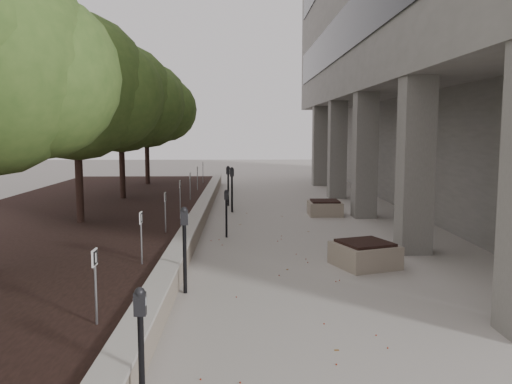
{
  "coord_description": "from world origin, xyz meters",
  "views": [
    {
      "loc": [
        -0.52,
        -5.95,
        2.81
      ],
      "look_at": [
        -0.19,
        7.15,
        1.28
      ],
      "focal_mm": 37.31,
      "sensor_mm": 36.0,
      "label": 1
    }
  ],
  "objects": [
    {
      "name": "planter_back",
      "position": [
        2.2,
        11.43,
        0.25
      ],
      "size": [
        1.08,
        1.08,
        0.5
      ],
      "primitive_type": null,
      "rotation": [
        0.0,
        0.0,
        -0.0
      ],
      "color": "gray",
      "rests_on": "ground"
    },
    {
      "name": "retaining_wall",
      "position": [
        -1.82,
        9.0,
        0.25
      ],
      "size": [
        0.39,
        26.0,
        0.5
      ],
      "primitive_type": null,
      "color": "gray",
      "rests_on": "ground"
    },
    {
      "name": "crabapple_tree_4",
      "position": [
        -4.8,
        13.0,
        3.12
      ],
      "size": [
        4.6,
        4.0,
        5.44
      ],
      "primitive_type": null,
      "color": "#365420",
      "rests_on": "planting_bed"
    },
    {
      "name": "parking_meter_2",
      "position": [
        -1.52,
        3.04,
        0.76
      ],
      "size": [
        0.16,
        0.13,
        1.51
      ],
      "primitive_type": null,
      "rotation": [
        0.0,
        0.0,
        0.13
      ],
      "color": "black",
      "rests_on": "ground"
    },
    {
      "name": "crabapple_tree_3",
      "position": [
        -4.8,
        8.0,
        3.12
      ],
      "size": [
        4.6,
        4.0,
        5.44
      ],
      "primitive_type": null,
      "color": "#365420",
      "rests_on": "planting_bed"
    },
    {
      "name": "parking_meter_4",
      "position": [
        -0.89,
        12.17,
        0.78
      ],
      "size": [
        0.17,
        0.13,
        1.56
      ],
      "primitive_type": null,
      "rotation": [
        0.0,
        0.0,
        0.14
      ],
      "color": "black",
      "rests_on": "ground"
    },
    {
      "name": "parking_sign_7",
      "position": [
        -2.35,
        15.5,
        0.88
      ],
      "size": [
        0.04,
        0.22,
        0.96
      ],
      "primitive_type": null,
      "color": "black",
      "rests_on": "planting_bed"
    },
    {
      "name": "parking_sign_6",
      "position": [
        -2.35,
        12.5,
        0.88
      ],
      "size": [
        0.04,
        0.22,
        0.96
      ],
      "primitive_type": null,
      "color": "black",
      "rests_on": "planting_bed"
    },
    {
      "name": "parking_sign_2",
      "position": [
        -2.35,
        0.5,
        0.88
      ],
      "size": [
        0.04,
        0.22,
        0.96
      ],
      "primitive_type": null,
      "color": "black",
      "rests_on": "planting_bed"
    },
    {
      "name": "planter_front",
      "position": [
        2.0,
        4.77,
        0.26
      ],
      "size": [
        1.45,
        1.45,
        0.53
      ],
      "primitive_type": null,
      "rotation": [
        0.0,
        0.0,
        0.35
      ],
      "color": "gray",
      "rests_on": "ground"
    },
    {
      "name": "parking_sign_8",
      "position": [
        -2.35,
        18.5,
        0.88
      ],
      "size": [
        0.04,
        0.22,
        0.96
      ],
      "primitive_type": null,
      "color": "black",
      "rests_on": "planting_bed"
    },
    {
      "name": "parking_meter_1",
      "position": [
        -1.5,
        -1.03,
        0.67
      ],
      "size": [
        0.13,
        0.09,
        1.33
      ],
      "primitive_type": null,
      "rotation": [
        0.0,
        0.0,
        0.0
      ],
      "color": "black",
      "rests_on": "ground"
    },
    {
      "name": "parking_sign_3",
      "position": [
        -2.35,
        3.5,
        0.88
      ],
      "size": [
        0.04,
        0.22,
        0.96
      ],
      "primitive_type": null,
      "color": "black",
      "rests_on": "planting_bed"
    },
    {
      "name": "parking_sign_4",
      "position": [
        -2.35,
        6.5,
        0.88
      ],
      "size": [
        0.04,
        0.22,
        0.96
      ],
      "primitive_type": null,
      "color": "black",
      "rests_on": "planting_bed"
    },
    {
      "name": "parking_meter_3",
      "position": [
        -0.95,
        7.84,
        0.63
      ],
      "size": [
        0.13,
        0.09,
        1.27
      ],
      "primitive_type": null,
      "rotation": [
        0.0,
        0.0,
        -0.04
      ],
      "color": "black",
      "rests_on": "ground"
    },
    {
      "name": "berry_scatter",
      "position": [
        -0.1,
        5.0,
        0.01
      ],
      "size": [
        3.3,
        14.1,
        0.02
      ],
      "primitive_type": null,
      "color": "maroon",
      "rests_on": "ground"
    },
    {
      "name": "crabapple_tree_5",
      "position": [
        -4.8,
        18.0,
        3.12
      ],
      "size": [
        4.6,
        4.0,
        5.44
      ],
      "primitive_type": null,
      "color": "#365420",
      "rests_on": "planting_bed"
    },
    {
      "name": "parking_sign_5",
      "position": [
        -2.35,
        9.5,
        0.88
      ],
      "size": [
        0.04,
        0.22,
        0.96
      ],
      "primitive_type": null,
      "color": "black",
      "rests_on": "planting_bed"
    },
    {
      "name": "planting_bed",
      "position": [
        -5.5,
        9.0,
        0.2
      ],
      "size": [
        7.0,
        26.0,
        0.4
      ],
      "primitive_type": "cube",
      "color": "black",
      "rests_on": "ground"
    },
    {
      "name": "ground",
      "position": [
        0.0,
        0.0,
        0.0
      ],
      "size": [
        90.0,
        90.0,
        0.0
      ],
      "primitive_type": "plane",
      "color": "#A29C95",
      "rests_on": "ground"
    },
    {
      "name": "parking_meter_5",
      "position": [
        -1.06,
        13.72,
        0.75
      ],
      "size": [
        0.18,
        0.15,
        1.5
      ],
      "primitive_type": null,
      "rotation": [
        0.0,
        0.0,
        -0.35
      ],
      "color": "black",
      "rests_on": "ground"
    }
  ]
}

